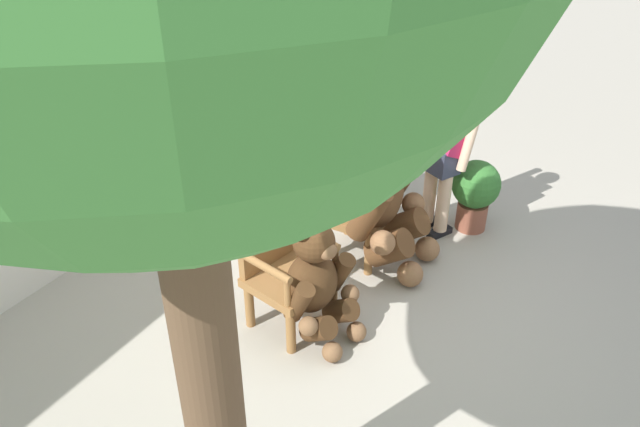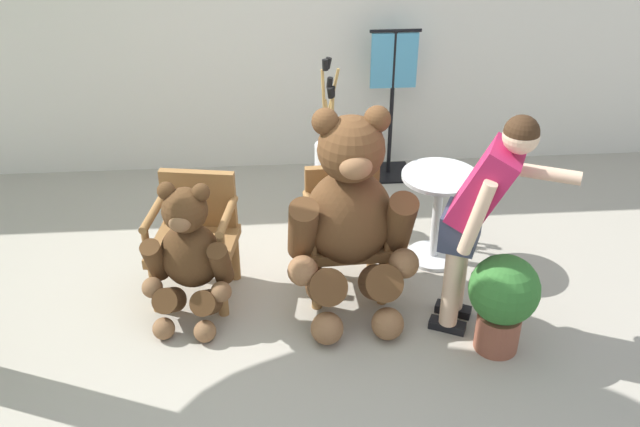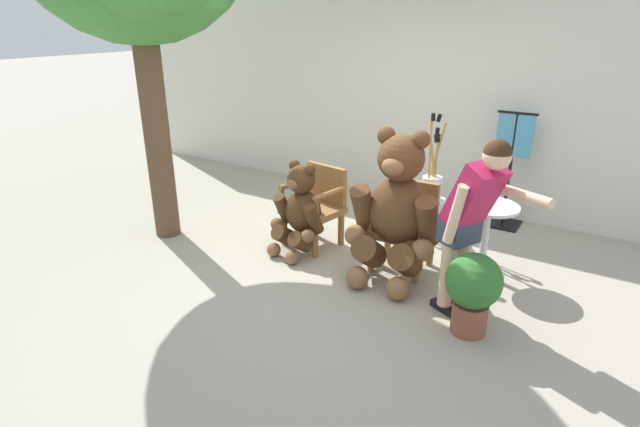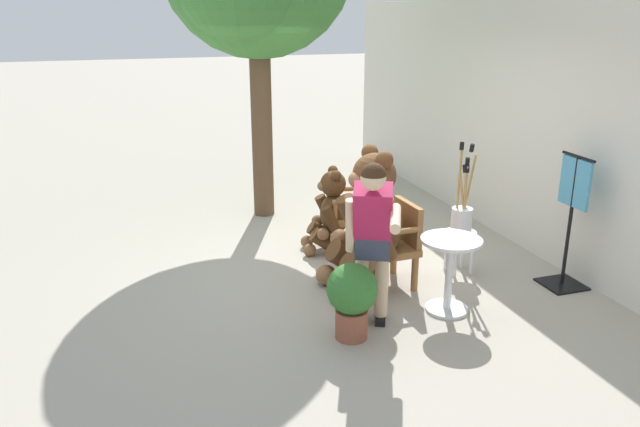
# 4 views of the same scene
# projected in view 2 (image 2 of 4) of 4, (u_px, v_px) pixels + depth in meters

# --- Properties ---
(ground_plane) EXTENTS (60.00, 60.00, 0.00)m
(ground_plane) POSITION_uv_depth(u_px,v_px,m) (273.00, 321.00, 4.82)
(ground_plane) COLOR #A8A091
(back_wall) EXTENTS (10.00, 0.16, 2.80)m
(back_wall) POSITION_uv_depth(u_px,v_px,m) (262.00, 16.00, 6.15)
(back_wall) COLOR silver
(back_wall) RESTS_ON ground
(wooden_chair_left) EXTENTS (0.64, 0.61, 0.86)m
(wooden_chair_left) POSITION_uv_depth(u_px,v_px,m) (195.00, 234.00, 4.90)
(wooden_chair_left) COLOR olive
(wooden_chair_left) RESTS_ON ground
(wooden_chair_right) EXTENTS (0.58, 0.54, 0.86)m
(wooden_chair_right) POSITION_uv_depth(u_px,v_px,m) (345.00, 228.00, 4.97)
(wooden_chair_right) COLOR olive
(wooden_chair_right) RESTS_ON ground
(teddy_bear_large) EXTENTS (0.87, 0.83, 1.44)m
(teddy_bear_large) POSITION_uv_depth(u_px,v_px,m) (351.00, 217.00, 4.62)
(teddy_bear_large) COLOR brown
(teddy_bear_large) RESTS_ON ground
(teddy_bear_small) EXTENTS (0.61, 0.61, 0.99)m
(teddy_bear_small) POSITION_uv_depth(u_px,v_px,m) (188.00, 255.00, 4.64)
(teddy_bear_small) COLOR #4C3019
(teddy_bear_small) RESTS_ON ground
(person_visitor) EXTENTS (0.85, 0.48, 1.54)m
(person_visitor) POSITION_uv_depth(u_px,v_px,m) (481.00, 207.00, 4.32)
(person_visitor) COLOR black
(person_visitor) RESTS_ON ground
(white_stool) EXTENTS (0.34, 0.34, 0.46)m
(white_stool) POSITION_uv_depth(u_px,v_px,m) (328.00, 186.00, 5.72)
(white_stool) COLOR silver
(white_stool) RESTS_ON ground
(brush_bucket) EXTENTS (0.22, 0.22, 0.96)m
(brush_bucket) POSITION_uv_depth(u_px,v_px,m) (329.00, 151.00, 5.56)
(brush_bucket) COLOR white
(brush_bucket) RESTS_ON white_stool
(round_side_table) EXTENTS (0.56, 0.56, 0.72)m
(round_side_table) POSITION_uv_depth(u_px,v_px,m) (438.00, 207.00, 5.24)
(round_side_table) COLOR silver
(round_side_table) RESTS_ON ground
(potted_plant) EXTENTS (0.44, 0.44, 0.68)m
(potted_plant) POSITION_uv_depth(u_px,v_px,m) (503.00, 298.00, 4.40)
(potted_plant) COLOR brown
(potted_plant) RESTS_ON ground
(clothing_display_stand) EXTENTS (0.44, 0.40, 1.36)m
(clothing_display_stand) POSITION_uv_depth(u_px,v_px,m) (392.00, 101.00, 6.29)
(clothing_display_stand) COLOR black
(clothing_display_stand) RESTS_ON ground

